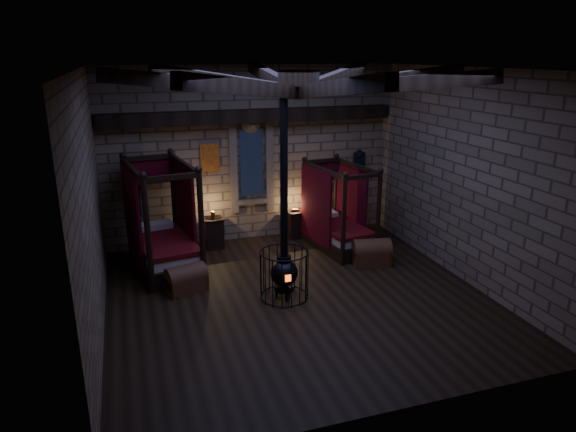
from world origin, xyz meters
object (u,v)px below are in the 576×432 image
object	(u,v)px
bed_right	(337,228)
stove	(284,269)
bed_left	(164,243)
trunk_left	(186,279)
trunk_right	(371,253)

from	to	relation	value
bed_right	stove	distance (m)	2.94
bed_left	trunk_left	distance (m)	1.39
trunk_left	bed_right	bearing A→B (deg)	3.31
trunk_right	stove	size ratio (longest dim) A/B	0.22
bed_right	bed_left	bearing A→B (deg)	171.33
bed_right	trunk_right	size ratio (longest dim) A/B	2.28
trunk_left	trunk_right	world-z (taller)	trunk_right
bed_right	trunk_right	xyz separation A→B (m)	(0.31, -1.20, -0.23)
trunk_right	stove	xyz separation A→B (m)	(-2.30, -0.96, 0.33)
bed_left	bed_right	world-z (taller)	bed_left
bed_right	trunk_right	distance (m)	1.26
trunk_right	stove	bearing A→B (deg)	-146.41
bed_right	trunk_right	bearing A→B (deg)	-83.95
trunk_left	trunk_right	xyz separation A→B (m)	(4.04, 0.11, 0.02)
bed_left	bed_right	bearing A→B (deg)	-9.15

